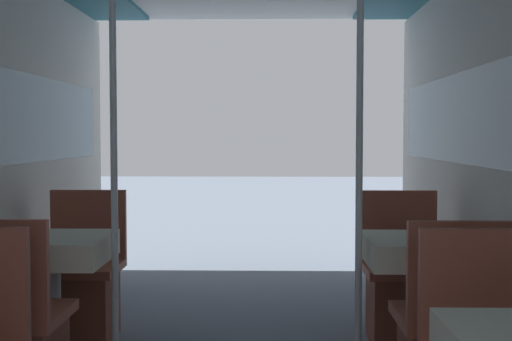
% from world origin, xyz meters
% --- Properties ---
extents(dining_table_left_1, '(0.61, 0.61, 0.72)m').
position_xyz_m(dining_table_left_1, '(-0.98, 2.71, 0.60)').
color(dining_table_left_1, '#4C4C51').
rests_on(dining_table_left_1, ground_plane).
extents(chair_left_far_1, '(0.48, 0.48, 0.90)m').
position_xyz_m(chair_left_far_1, '(-0.98, 3.29, 0.28)').
color(chair_left_far_1, brown).
rests_on(chair_left_far_1, ground_plane).
extents(support_pole_left_1, '(0.04, 0.04, 2.24)m').
position_xyz_m(support_pole_left_1, '(-0.64, 2.71, 1.12)').
color(support_pole_left_1, silver).
rests_on(support_pole_left_1, ground_plane).
extents(dining_table_right_1, '(0.61, 0.61, 0.72)m').
position_xyz_m(dining_table_right_1, '(0.98, 2.71, 0.60)').
color(dining_table_right_1, '#4C4C51').
rests_on(dining_table_right_1, ground_plane).
extents(chair_right_far_1, '(0.48, 0.48, 0.90)m').
position_xyz_m(chair_right_far_1, '(0.98, 3.29, 0.28)').
color(chair_right_far_1, brown).
rests_on(chair_right_far_1, ground_plane).
extents(support_pole_right_1, '(0.04, 0.04, 2.24)m').
position_xyz_m(support_pole_right_1, '(0.64, 2.71, 1.12)').
color(support_pole_right_1, silver).
rests_on(support_pole_right_1, ground_plane).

